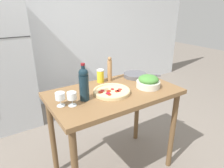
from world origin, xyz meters
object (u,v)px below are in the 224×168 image
Objects in this scene: wine_bottle at (84,83)px; pepper_mill at (110,69)px; wine_glass_near at (72,96)px; wine_glass_far at (60,97)px; salt_canister at (100,76)px; cast_iron_skillet at (135,75)px; homemade_pizza at (112,91)px; refrigerator at (1,65)px; salad_bowl at (148,82)px.

pepper_mill is at bearing 32.96° from wine_bottle.
wine_glass_far is (-0.08, 0.04, -0.00)m from wine_glass_near.
salt_canister is 0.41× the size of cast_iron_skillet.
wine_glass_near is 0.35× the size of cast_iron_skillet.
pepper_mill is 0.35m from homemade_pizza.
cast_iron_skillet is (0.30, -0.06, -0.10)m from pepper_mill.
wine_glass_near is 0.45× the size of pepper_mill.
refrigerator is 1.74m from wine_bottle.
salad_bowl is at bearing -56.70° from refrigerator.
wine_bottle is at bearing 178.33° from homemade_pizza.
cast_iron_skillet is (0.73, 0.22, -0.13)m from wine_bottle.
wine_glass_far is at bearing 178.68° from homemade_pizza.
pepper_mill is 1.13× the size of salad_bowl.
refrigerator reaches higher than salt_canister.
wine_glass_near is 0.50× the size of salad_bowl.
wine_bottle is at bearing -0.86° from wine_glass_far.
wine_bottle is 0.77m from cast_iron_skillet.
homemade_pizza is at bearing -1.32° from wine_glass_far.
wine_glass_near is at bearing -150.19° from pepper_mill.
salt_canister is (-0.33, 0.38, 0.01)m from salad_bowl.
refrigerator reaches higher than homemade_pizza.
wine_glass_far is 0.70m from pepper_mill.
wine_glass_near is at bearing -175.19° from homemade_pizza.
wine_bottle is 0.95× the size of homemade_pizza.
refrigerator is at bearing 106.60° from wine_bottle.
wine_glass_far is at bearing -151.54° from salt_canister.
wine_glass_far is at bearing 150.92° from wine_glass_near.
cast_iron_skillet reaches higher than homemade_pizza.
pepper_mill reaches higher than salt_canister.
refrigerator is 7.98× the size of salad_bowl.
refrigerator is 5.71× the size of wine_bottle.
pepper_mill is (0.56, 0.32, 0.05)m from wine_glass_near.
pepper_mill is at bearing 121.02° from salad_bowl.
salad_bowl is at bearing -105.41° from cast_iron_skillet.
pepper_mill is (0.64, 0.28, 0.05)m from wine_glass_far.
salad_bowl is (0.65, -0.09, -0.09)m from wine_bottle.
wine_glass_near is 0.56m from salt_canister.
wine_glass_far is 0.45× the size of pepper_mill.
cast_iron_skillet is (0.94, 0.21, -0.06)m from wine_glass_far.
salad_bowl is 1.69× the size of salt_canister.
pepper_mill is 0.76× the size of homemade_pizza.
homemade_pizza is (0.40, 0.03, -0.06)m from wine_glass_near.
salad_bowl is (0.78, -0.04, -0.02)m from wine_glass_near.
refrigerator is 1.66m from pepper_mill.
salad_bowl is at bearing -7.45° from wine_bottle.
wine_glass_near reaches higher than homemade_pizza.
wine_bottle is at bearing -137.92° from salt_canister.
wine_bottle is 0.22m from wine_glass_far.
wine_bottle is 0.96× the size of cast_iron_skillet.
wine_bottle reaches higher than pepper_mill.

